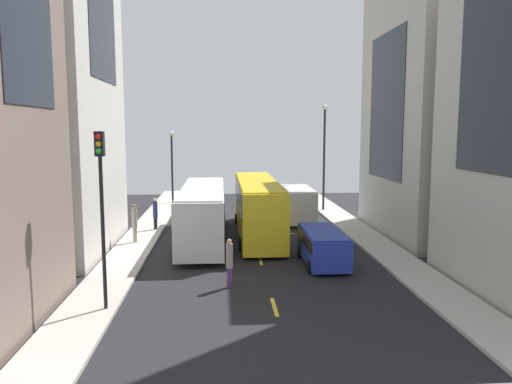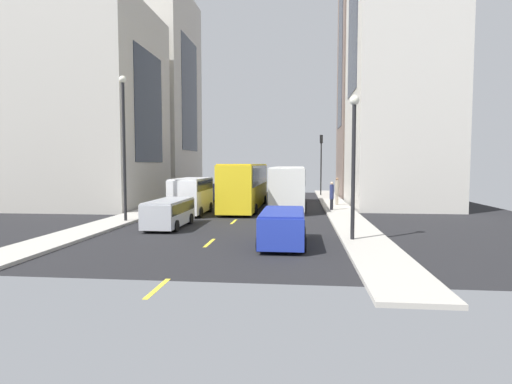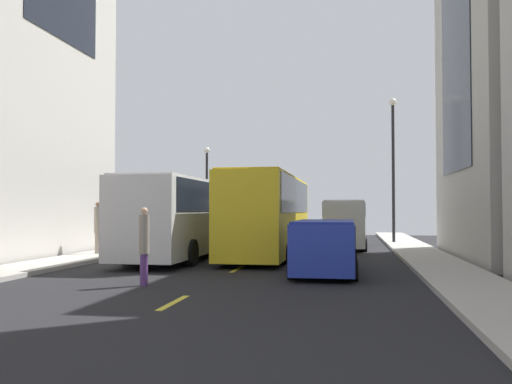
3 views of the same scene
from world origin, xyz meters
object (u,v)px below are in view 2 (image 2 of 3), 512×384
object	(u,v)px
car_blue_2	(227,190)
pedestrian_walking_far	(332,195)
car_silver_1	(169,211)
car_blue_0	(283,225)
delivery_van_white	(191,193)
pedestrian_crossing_mid	(277,187)
pedestrian_crossing_near	(337,190)
streetcar_yellow	(246,182)
traffic_light_near_corner	(321,154)
city_bus_white	(289,183)

from	to	relation	value
car_blue_2	pedestrian_walking_far	world-z (taller)	pedestrian_walking_far
car_silver_1	car_blue_0	bearing A→B (deg)	145.46
delivery_van_white	pedestrian_crossing_mid	xyz separation A→B (m)	(-5.29, -14.95, -0.34)
car_blue_0	pedestrian_crossing_near	bearing A→B (deg)	-102.64
pedestrian_crossing_near	pedestrian_crossing_mid	bearing A→B (deg)	162.39
delivery_van_white	pedestrian_walking_far	distance (m)	10.40
streetcar_yellow	car_silver_1	world-z (taller)	streetcar_yellow
streetcar_yellow	pedestrian_walking_far	size ratio (longest dim) A/B	6.04
car_silver_1	pedestrian_walking_far	distance (m)	13.10
car_blue_0	pedestrian_crossing_near	distance (m)	17.58
traffic_light_near_corner	pedestrian_crossing_mid	bearing A→B (deg)	29.34
car_silver_1	pedestrian_walking_far	xyz separation A→B (m)	(-9.75, -8.75, 0.35)
car_silver_1	car_blue_2	xyz separation A→B (m)	(-0.18, -17.66, 0.10)
pedestrian_crossing_near	pedestrian_walking_far	world-z (taller)	pedestrian_crossing_near
pedestrian_crossing_near	pedestrian_walking_far	size ratio (longest dim) A/B	1.08
city_bus_white	pedestrian_crossing_near	size ratio (longest dim) A/B	5.46
pedestrian_walking_far	car_silver_1	bearing A→B (deg)	129.58
pedestrian_crossing_mid	pedestrian_crossing_near	size ratio (longest dim) A/B	0.94
streetcar_yellow	pedestrian_walking_far	distance (m)	7.04
traffic_light_near_corner	car_silver_1	bearing A→B (deg)	67.80
car_blue_0	pedestrian_crossing_mid	xyz separation A→B (m)	(1.64, -25.63, 0.26)
city_bus_white	pedestrian_crossing_mid	xyz separation A→B (m)	(1.47, -9.16, -0.84)
pedestrian_crossing_near	pedestrian_walking_far	xyz separation A→B (m)	(0.72, 3.84, -0.10)
delivery_van_white	traffic_light_near_corner	bearing A→B (deg)	-119.58
delivery_van_white	pedestrian_crossing_mid	bearing A→B (deg)	-109.49
car_silver_1	traffic_light_near_corner	xyz separation A→B (m)	(-9.67, -23.71, 3.77)
delivery_van_white	car_silver_1	size ratio (longest dim) A/B	1.07
pedestrian_crossing_mid	traffic_light_near_corner	bearing A→B (deg)	157.62
pedestrian_crossing_mid	city_bus_white	bearing A→B (deg)	47.37
streetcar_yellow	car_silver_1	bearing A→B (deg)	74.17
car_blue_2	pedestrian_walking_far	size ratio (longest dim) A/B	2.23
city_bus_white	traffic_light_near_corner	bearing A→B (deg)	-105.29
pedestrian_crossing_mid	car_silver_1	bearing A→B (deg)	24.98
car_blue_0	pedestrian_crossing_mid	bearing A→B (deg)	-86.34
pedestrian_crossing_mid	traffic_light_near_corner	world-z (taller)	traffic_light_near_corner
pedestrian_crossing_near	streetcar_yellow	bearing A→B (deg)	-125.27
pedestrian_walking_far	traffic_light_near_corner	bearing A→B (deg)	-2.05
car_blue_0	car_blue_2	bearing A→B (deg)	-73.83
city_bus_white	delivery_van_white	distance (m)	8.91
car_blue_2	pedestrian_crossing_near	size ratio (longest dim) A/B	2.06
car_silver_1	streetcar_yellow	bearing A→B (deg)	-105.83
car_blue_2	streetcar_yellow	bearing A→B (deg)	111.60
city_bus_white	traffic_light_near_corner	world-z (taller)	traffic_light_near_corner
delivery_van_white	pedestrian_crossing_mid	size ratio (longest dim) A/B	2.37
city_bus_white	pedestrian_crossing_mid	world-z (taller)	city_bus_white
city_bus_white	pedestrian_crossing_mid	bearing A→B (deg)	-80.91
pedestrian_walking_far	traffic_light_near_corner	xyz separation A→B (m)	(0.07, -14.96, 3.41)
pedestrian_crossing_mid	traffic_light_near_corner	distance (m)	6.44
car_blue_2	pedestrian_crossing_near	world-z (taller)	pedestrian_crossing_near
car_blue_2	traffic_light_near_corner	world-z (taller)	traffic_light_near_corner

